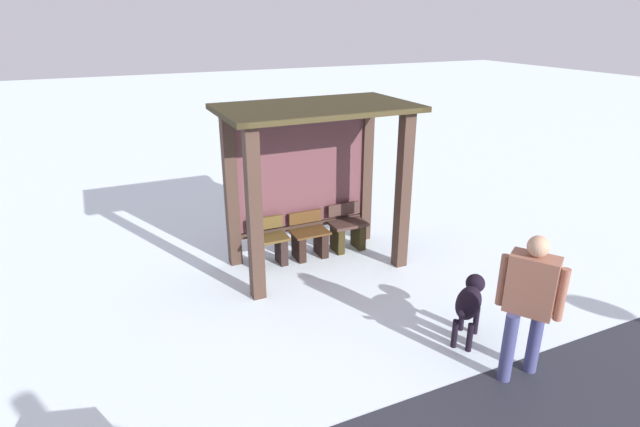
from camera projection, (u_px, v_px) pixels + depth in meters
ground_plane at (317, 264)px, 8.08m from camera, size 60.00×60.00×0.00m
bus_shelter at (311, 156)px, 7.62m from camera, size 2.79×1.61×2.51m
bench_left_inside at (269, 247)px, 7.94m from camera, size 0.59×0.36×0.76m
bench_center_inside at (309, 240)px, 8.22m from camera, size 0.59×0.41×0.73m
bench_right_inside at (347, 232)px, 8.48m from camera, size 0.59×0.39×0.77m
person_walking at (530, 297)px, 5.23m from camera, size 0.56×0.61×1.67m
dog at (469, 301)px, 6.06m from camera, size 0.82×0.69×0.70m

